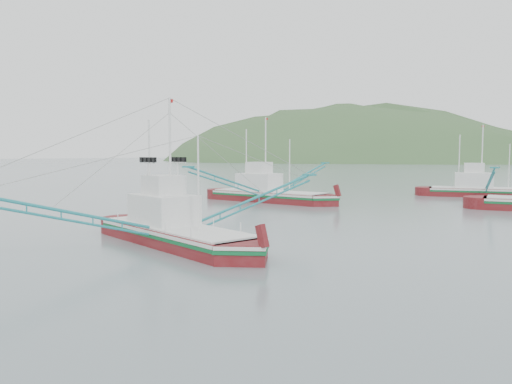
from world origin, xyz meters
The scene contains 5 objects.
ground centered at (0.00, 0.00, 0.00)m, with size 1200.00×1200.00×0.00m, color slate.
main_boat centered at (-1.49, -1.34, 1.93)m, with size 15.11×26.16×10.72m.
bg_boat_far centered at (6.01, 52.05, 2.12)m, with size 15.68×26.79×11.12m.
bg_boat_left centered at (-14.45, 27.21, 1.61)m, with size 15.97×28.94×11.71m.
headland_left centered at (-180.00, 360.00, 0.00)m, with size 448.00×308.00×210.00m, color #36582D.
Camera 1 is at (23.60, -24.70, 6.17)m, focal length 35.00 mm.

